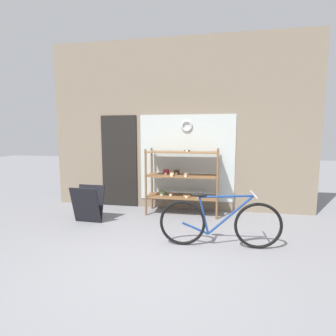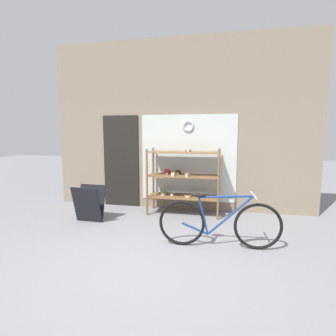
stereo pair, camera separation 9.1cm
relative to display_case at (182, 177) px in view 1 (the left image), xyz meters
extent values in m
plane|color=gray|center=(-0.14, -2.19, -0.79)|extent=(30.00, 30.00, 0.00)
cube|color=gray|center=(-0.14, 0.41, 1.08)|extent=(5.83, 0.08, 3.73)
cube|color=silver|center=(0.06, 0.36, 0.36)|extent=(2.09, 0.02, 1.90)
cube|color=black|center=(-1.50, 0.35, 0.26)|extent=(0.84, 0.03, 2.10)
torus|color=#B7B7BC|center=(0.06, 0.34, 1.06)|extent=(0.26, 0.06, 0.26)
cylinder|color=brown|center=(-0.71, -0.26, -0.10)|extent=(0.04, 0.04, 1.38)
cylinder|color=brown|center=(0.74, -0.26, -0.10)|extent=(0.04, 0.04, 1.38)
cylinder|color=brown|center=(-0.71, 0.25, -0.10)|extent=(0.04, 0.04, 1.38)
cylinder|color=brown|center=(0.74, 0.25, -0.10)|extent=(0.04, 0.04, 1.38)
cube|color=brown|center=(0.02, 0.00, -0.42)|extent=(1.49, 0.55, 0.02)
cube|color=brown|center=(0.02, 0.00, 0.03)|extent=(1.49, 0.55, 0.02)
cube|color=brown|center=(0.02, 0.00, 0.52)|extent=(1.49, 0.55, 0.02)
ellipsoid|color=tan|center=(-0.18, -0.13, 0.07)|extent=(0.10, 0.09, 0.07)
cube|color=white|center=(-0.18, -0.19, 0.05)|extent=(0.05, 0.00, 0.04)
torus|color=#B27A42|center=(0.12, -0.05, -0.39)|extent=(0.15, 0.15, 0.04)
cube|color=white|center=(0.12, -0.13, -0.39)|extent=(0.05, 0.00, 0.04)
cylinder|color=maroon|center=(-0.35, 0.10, 0.09)|extent=(0.14, 0.14, 0.10)
cube|color=white|center=(-0.35, 0.02, 0.05)|extent=(0.05, 0.00, 0.04)
cylinder|color=#422619|center=(-0.12, 0.13, 0.08)|extent=(0.12, 0.12, 0.09)
cube|color=white|center=(-0.12, 0.06, 0.05)|extent=(0.05, 0.00, 0.04)
ellipsoid|color=#AD7F4C|center=(-0.23, 0.01, -0.38)|extent=(0.09, 0.08, 0.07)
cube|color=white|center=(-0.23, -0.04, -0.39)|extent=(0.05, 0.00, 0.04)
cylinder|color=#7A995B|center=(-0.43, 0.05, -0.37)|extent=(0.13, 0.13, 0.08)
cube|color=white|center=(-0.43, -0.03, -0.39)|extent=(0.05, 0.00, 0.04)
torus|color=#4C2D1E|center=(0.10, 0.10, 0.55)|extent=(0.12, 0.12, 0.03)
cube|color=white|center=(0.10, 0.03, 0.55)|extent=(0.05, 0.00, 0.04)
cylinder|color=beige|center=(0.37, -0.01, -0.36)|extent=(0.12, 0.12, 0.10)
cube|color=white|center=(0.37, -0.08, -0.39)|extent=(0.05, 0.00, 0.04)
ellipsoid|color=brown|center=(0.11, -0.15, 0.07)|extent=(0.10, 0.09, 0.07)
cube|color=white|center=(0.11, -0.21, 0.05)|extent=(0.05, 0.00, 0.04)
torus|color=black|center=(0.23, -1.58, -0.44)|extent=(0.70, 0.09, 0.69)
torus|color=black|center=(1.34, -1.50, -0.44)|extent=(0.70, 0.09, 0.69)
cylinder|color=navy|center=(0.94, -1.53, -0.30)|extent=(0.66, 0.07, 0.63)
cylinder|color=navy|center=(0.87, -1.54, -0.01)|extent=(0.78, 0.08, 0.07)
cylinder|color=navy|center=(0.55, -1.56, -0.32)|extent=(0.17, 0.04, 0.57)
cylinder|color=navy|center=(0.42, -1.56, -0.52)|extent=(0.40, 0.06, 0.19)
ellipsoid|color=black|center=(0.48, -1.56, 0.00)|extent=(0.23, 0.10, 0.06)
cylinder|color=#B2B2B7|center=(1.25, -1.51, 0.03)|extent=(0.05, 0.46, 0.02)
cube|color=black|center=(-1.69, -0.96, -0.44)|extent=(0.55, 0.22, 0.69)
cube|color=black|center=(-1.68, -0.78, -0.44)|extent=(0.55, 0.22, 0.69)
camera|label=1|loc=(0.72, -5.37, 0.89)|focal=28.00mm
camera|label=2|loc=(0.81, -5.35, 0.89)|focal=28.00mm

